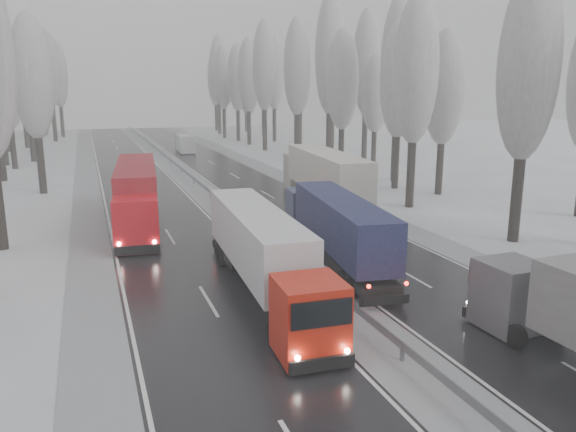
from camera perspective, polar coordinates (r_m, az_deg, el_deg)
ground at (r=18.06m, az=18.43°, el=-19.36°), size 260.00×260.00×0.00m
carriageway_right at (r=45.42m, az=0.22°, el=0.87°), size 7.50×200.00×0.03m
carriageway_left at (r=43.06m, az=-13.03°, el=-0.13°), size 7.50×200.00×0.03m
median_slush at (r=43.94m, az=-6.23°, el=0.39°), size 3.00×200.00×0.04m
shoulder_right at (r=47.31m, az=5.86°, el=1.29°), size 2.40×200.00×0.04m
shoulder_left at (r=42.80m, az=-19.61°, el=-0.62°), size 2.40×200.00×0.04m
median_guardrail at (r=43.81m, az=-6.24°, el=1.13°), size 0.12×200.00×0.76m
tree_16 at (r=37.12m, az=23.25°, el=13.74°), size 3.60×3.60×16.53m
tree_18 at (r=45.87m, az=12.84°, el=14.11°), size 3.60×3.60×16.58m
tree_19 at (r=52.24m, az=15.60°, el=12.36°), size 3.60×3.60×14.57m
tree_20 at (r=54.57m, az=11.22°, el=13.35°), size 3.60×3.60×15.71m
tree_21 at (r=59.19m, az=11.17°, el=15.09°), size 3.60×3.60×18.62m
tree_22 at (r=63.39m, az=5.56°, el=13.51°), size 3.60×3.60×15.86m
tree_23 at (r=69.79m, az=8.88°, el=12.14°), size 3.60×3.60×13.55m
tree_24 at (r=68.78m, az=4.30°, el=15.93°), size 3.60×3.60×20.49m
tree_25 at (r=75.35m, az=7.99°, el=15.07°), size 3.60×3.60×19.44m
tree_26 at (r=78.08m, az=0.90°, el=14.79°), size 3.60×3.60×18.78m
tree_27 at (r=84.49m, az=4.59°, el=14.10°), size 3.60×3.60×17.62m
tree_28 at (r=87.80m, az=-2.42°, el=14.92°), size 3.60×3.60×19.62m
tree_29 at (r=93.97m, az=1.26°, el=14.20°), size 3.60×3.60×18.11m
tree_30 at (r=97.17m, az=-4.06°, el=14.03°), size 3.60×3.60×17.86m
tree_31 at (r=102.74m, az=-1.42°, el=14.25°), size 3.60×3.60×18.58m
tree_32 at (r=104.42m, az=-5.18°, el=13.74°), size 3.60×3.60×17.33m
tree_33 at (r=109.09m, az=-4.07°, el=12.71°), size 3.60×3.60×14.33m
tree_34 at (r=111.10m, az=-6.60°, el=13.75°), size 3.60×3.60×17.63m
tree_35 at (r=117.40m, az=-2.56°, el=13.96°), size 3.60×3.60×18.25m
tree_36 at (r=121.02m, az=-7.11°, el=14.44°), size 3.60×3.60×20.23m
tree_37 at (r=126.56m, az=-4.33°, el=13.31°), size 3.60×3.60×16.37m
tree_38 at (r=131.66m, az=-7.41°, el=13.67°), size 3.60×3.60×17.97m
tree_39 at (r=136.18m, az=-6.58°, el=13.18°), size 3.60×3.60×16.19m
tree_62 at (r=55.63m, az=-24.53°, el=12.67°), size 3.60×3.60×16.04m
tree_66 at (r=74.56m, az=-26.71°, el=11.82°), size 3.60×3.60×15.23m
tree_68 at (r=81.15m, az=-25.11°, el=12.59°), size 3.60×3.60×16.65m
tree_70 at (r=91.18m, az=-24.42°, el=12.73°), size 3.60×3.60×17.09m
tree_71 at (r=95.65m, az=-27.25°, el=13.37°), size 3.60×3.60×19.61m
tree_72 at (r=100.69m, az=-25.47°, el=11.81°), size 3.60×3.60×15.11m
tree_73 at (r=104.98m, az=-26.94°, el=12.40°), size 3.60×3.60×17.22m
tree_74 at (r=111.25m, az=-23.08°, el=13.51°), size 3.60×3.60×19.68m
tree_76 at (r=120.57m, az=-22.33°, el=13.10°), size 3.60×3.60×18.55m
tree_77 at (r=124.85m, az=-24.78°, el=11.61°), size 3.60×3.60×14.32m
tree_78 at (r=127.33m, az=-23.87°, el=13.20°), size 3.60×3.60×19.55m
tree_79 at (r=131.48m, az=-24.92°, el=12.37°), size 3.60×3.60×17.07m
truck_blue_box at (r=31.26m, az=4.81°, el=-0.65°), size 4.10×14.57×3.70m
truck_cream_box at (r=46.29m, az=3.53°, el=4.33°), size 4.45×17.55×4.46m
box_truck_distant at (r=86.25m, az=-10.44°, el=7.26°), size 2.50×7.25×2.67m
truck_red_white at (r=25.93m, az=-2.65°, el=-3.32°), size 3.06×14.92×3.80m
truck_red_red at (r=40.51m, az=-15.12°, el=2.48°), size 4.16×16.57×4.21m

